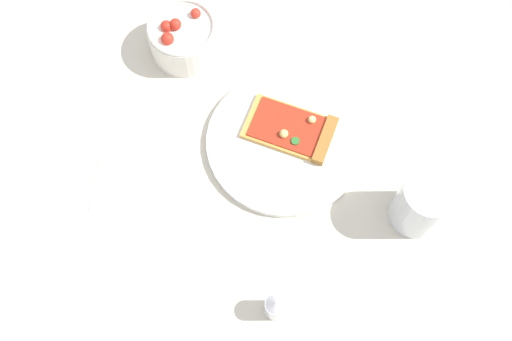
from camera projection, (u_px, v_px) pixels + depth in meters
ground_plane at (276, 131)px, 1.03m from camera, size 2.40×2.40×0.00m
plate at (285, 142)px, 1.01m from camera, size 0.27×0.27×0.01m
pizza_slice_main at (295, 130)px, 1.00m from camera, size 0.15×0.17×0.02m
salad_bowl at (183, 37)px, 1.05m from camera, size 0.12×0.12×0.08m
soda_glass at (421, 205)px, 0.92m from camera, size 0.08×0.08×0.11m
paper_napkin at (132, 193)px, 0.98m from camera, size 0.14×0.15×0.00m
pepper_shaker at (275, 307)px, 0.88m from camera, size 0.03×0.03×0.07m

